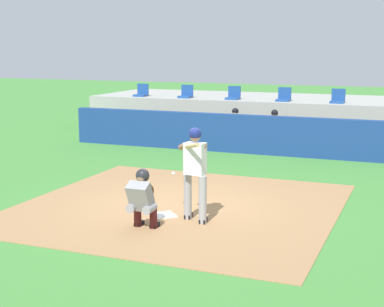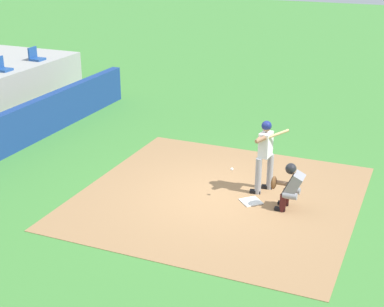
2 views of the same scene
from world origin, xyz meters
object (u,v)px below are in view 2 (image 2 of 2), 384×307
object	(u,v)px
home_plate	(251,201)
stadium_seat_6	(36,57)
catcher_crouched	(289,185)
batter_at_plate	(265,152)
stadium_seat_5	(2,67)

from	to	relation	value
home_plate	stadium_seat_6	xyz separation A→B (m)	(5.57, 10.18, 1.51)
catcher_crouched	batter_at_plate	bearing A→B (deg)	48.31
catcher_crouched	stadium_seat_6	world-z (taller)	stadium_seat_6
stadium_seat_6	batter_at_plate	bearing A→B (deg)	-115.42
stadium_seat_5	catcher_crouched	bearing A→B (deg)	-108.62
home_plate	stadium_seat_5	world-z (taller)	stadium_seat_5
home_plate	batter_at_plate	size ratio (longest dim) A/B	0.24
catcher_crouched	stadium_seat_6	size ratio (longest dim) A/B	3.62
batter_at_plate	stadium_seat_6	distance (m)	11.38
home_plate	catcher_crouched	size ratio (longest dim) A/B	0.25
stadium_seat_5	batter_at_plate	bearing A→B (deg)	-106.41
stadium_seat_5	stadium_seat_6	world-z (taller)	same
home_plate	stadium_seat_6	distance (m)	11.70
home_plate	stadium_seat_5	distance (m)	10.94
home_plate	batter_at_plate	world-z (taller)	batter_at_plate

